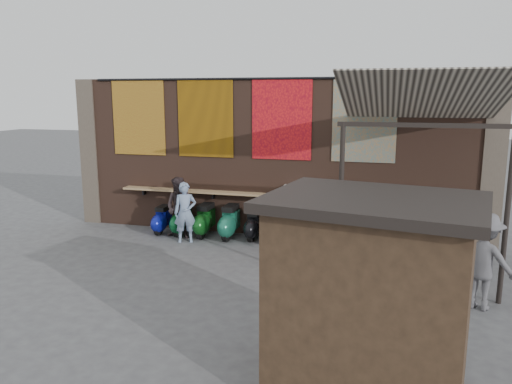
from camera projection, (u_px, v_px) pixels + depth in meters
The scene contains 35 objects.
ground at pixel (241, 267), 10.58m from camera, with size 70.00×70.00×0.00m, color #474749.
brick_wall at pixel (272, 158), 12.75m from camera, with size 10.00×0.40×4.00m, color brown.
pier_left at pixel (93, 152), 14.09m from camera, with size 0.50×0.50×4.00m, color #4C4238.
pier_right at pixel (492, 165), 11.41m from camera, with size 0.50×0.50×4.00m, color #4C4238.
eating_counter at pixel (268, 195), 12.58m from camera, with size 8.00×0.32×0.05m, color #9E7A51.
shelf_box at pixel (295, 191), 12.33m from camera, with size 0.60×0.33×0.25m, color white.
tapestry_redgold at pixel (139, 117), 13.28m from camera, with size 1.50×0.02×2.00m, color maroon.
tapestry_sun at pixel (205, 118), 12.79m from camera, with size 1.50×0.02×2.00m, color orange.
tapestry_orange at pixel (282, 119), 12.27m from camera, with size 1.50×0.02×2.00m, color red.
tapestry_multi at pixel (364, 120), 11.76m from camera, with size 1.50×0.02×2.00m, color teal.
hang_rail at pixel (270, 78), 12.15m from camera, with size 0.06×0.06×9.50m, color black.
scooter_stool_0 at pixel (162, 220), 13.11m from camera, with size 0.34×0.75×0.71m, color #0C148C, non-canonical shape.
scooter_stool_1 at pixel (182, 220), 12.96m from camera, with size 0.37×0.81×0.77m, color #0B5025, non-canonical shape.
scooter_stool_2 at pixel (205, 221), 12.80m from camera, with size 0.39×0.87×0.83m, color #0E4816, non-canonical shape.
scooter_stool_3 at pixel (230, 222), 12.60m from camera, with size 0.40×0.89×0.84m, color #19664D, non-canonical shape.
scooter_stool_4 at pixel (254, 225), 12.53m from camera, with size 0.35×0.78×0.74m, color black, non-canonical shape.
scooter_stool_5 at pixel (276, 226), 12.31m from camera, with size 0.38×0.84×0.80m, color black, non-canonical shape.
scooter_stool_6 at pixel (300, 228), 12.20m from camera, with size 0.37×0.83×0.79m, color #9C0C0D, non-canonical shape.
scooter_stool_7 at pixel (327, 229), 11.98m from camera, with size 0.39×0.88×0.83m, color #171244, non-canonical shape.
scooter_stool_8 at pixel (354, 231), 11.80m from camera, with size 0.39×0.87×0.83m, color navy, non-canonical shape.
scooter_stool_9 at pixel (379, 233), 11.72m from camera, with size 0.37×0.83×0.79m, color maroon, non-canonical shape.
diner_left at pixel (185, 212), 12.24m from camera, with size 0.55×0.36×1.50m, color #7D93B6.
diner_right at pixel (180, 208), 12.60m from camera, with size 0.76×0.59×1.56m, color #34282B.
shopper_navy at pixel (374, 231), 10.05m from camera, with size 1.04×0.43×1.78m, color #152031.
shopper_grey at pixel (483, 261), 8.39m from camera, with size 1.08×0.62×1.68m, color #59575C.
shopper_tan at pixel (322, 225), 10.80m from camera, with size 0.80×0.52×1.65m, color #8F865B.
market_stall at pixel (370, 303), 5.91m from camera, with size 2.16×1.62×2.34m, color black.
stall_roof at pixel (375, 202), 5.67m from camera, with size 2.42×1.86×0.12m, color black.
stall_sign at pixel (386, 242), 6.55m from camera, with size 1.20×0.04×0.50m, color gold.
stall_shelf at pixel (383, 302), 6.71m from camera, with size 1.79×0.10×0.06m, color #473321.
awning_canvas at pixel (423, 97), 9.85m from camera, with size 3.20×3.40×0.03m, color beige.
awning_ledger at pixel (420, 79), 11.27m from camera, with size 3.30×0.08×0.12m, color #33261C.
awning_header at pixel (426, 125), 8.52m from camera, with size 3.00×0.08×0.08m, color black.
awning_post_left at pixel (340, 208), 9.17m from camera, with size 0.09×0.09×3.10m, color black.
awning_post_right at pixel (507, 217), 8.45m from camera, with size 0.09×0.09×3.10m, color black.
Camera 1 is at (2.95, -9.64, 3.60)m, focal length 35.00 mm.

